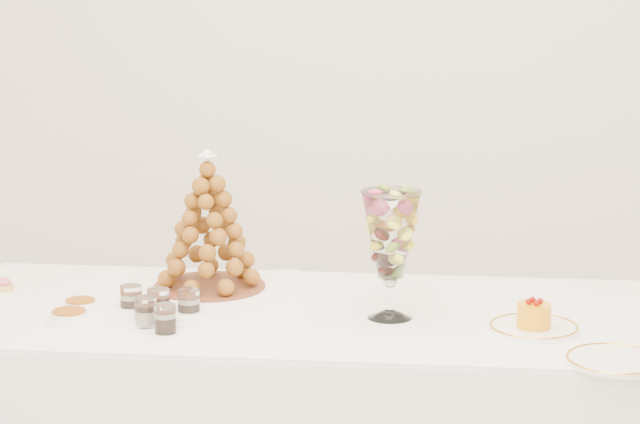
# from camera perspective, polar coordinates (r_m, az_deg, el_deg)

# --- Properties ---
(lace_tray) EXTENTS (0.66, 0.55, 0.02)m
(lace_tray) POSITION_cam_1_polar(r_m,az_deg,el_deg) (3.16, -5.90, -3.89)
(lace_tray) COLOR white
(lace_tray) RESTS_ON buffet_table
(macaron_vase) EXTENTS (0.14, 0.14, 0.31)m
(macaron_vase) POSITION_cam_1_polar(r_m,az_deg,el_deg) (2.96, 3.25, -1.10)
(macaron_vase) COLOR white
(macaron_vase) RESTS_ON buffet_table
(cake_plate) EXTENTS (0.21, 0.21, 0.01)m
(cake_plate) POSITION_cam_1_polar(r_m,az_deg,el_deg) (2.96, 9.75, -5.25)
(cake_plate) COLOR white
(cake_plate) RESTS_ON buffet_table
(spare_plate) EXTENTS (0.22, 0.22, 0.01)m
(spare_plate) POSITION_cam_1_polar(r_m,az_deg,el_deg) (2.77, 13.35, -6.63)
(spare_plate) COLOR white
(spare_plate) RESTS_ON buffet_table
(pink_tart) EXTENTS (0.05, 0.05, 0.03)m
(pink_tart) POSITION_cam_1_polar(r_m,az_deg,el_deg) (3.34, -14.27, -3.25)
(pink_tart) COLOR tan
(pink_tart) RESTS_ON buffet_table
(verrine_a) EXTENTS (0.07, 0.07, 0.07)m
(verrine_a) POSITION_cam_1_polar(r_m,az_deg,el_deg) (3.06, -8.63, -4.00)
(verrine_a) COLOR white
(verrine_a) RESTS_ON buffet_table
(verrine_b) EXTENTS (0.07, 0.07, 0.07)m
(verrine_b) POSITION_cam_1_polar(r_m,az_deg,el_deg) (3.02, -7.39, -4.19)
(verrine_b) COLOR white
(verrine_b) RESTS_ON buffet_table
(verrine_c) EXTENTS (0.07, 0.07, 0.07)m
(verrine_c) POSITION_cam_1_polar(r_m,az_deg,el_deg) (3.01, -6.02, -4.21)
(verrine_c) COLOR white
(verrine_c) RESTS_ON buffet_table
(verrine_d) EXTENTS (0.07, 0.07, 0.07)m
(verrine_d) POSITION_cam_1_polar(r_m,az_deg,el_deg) (2.96, -7.98, -4.54)
(verrine_d) COLOR white
(verrine_d) RESTS_ON buffet_table
(verrine_e) EXTENTS (0.06, 0.06, 0.07)m
(verrine_e) POSITION_cam_1_polar(r_m,az_deg,el_deg) (2.91, -7.09, -4.86)
(verrine_e) COLOR white
(verrine_e) RESTS_ON buffet_table
(ramekin_back) EXTENTS (0.08, 0.08, 0.03)m
(ramekin_back) POSITION_cam_1_polar(r_m,az_deg,el_deg) (3.12, -10.89, -4.24)
(ramekin_back) COLOR white
(ramekin_back) RESTS_ON buffet_table
(ramekin_front) EXTENTS (0.09, 0.09, 0.03)m
(ramekin_front) POSITION_cam_1_polar(r_m,az_deg,el_deg) (3.02, -11.40, -4.75)
(ramekin_front) COLOR white
(ramekin_front) RESTS_ON buffet_table
(croquembouche) EXTENTS (0.29, 0.29, 0.36)m
(croquembouche) POSITION_cam_1_polar(r_m,az_deg,el_deg) (3.17, -5.13, -0.42)
(croquembouche) COLOR brown
(croquembouche) RESTS_ON lace_tray
(mousse_cake) EXTENTS (0.08, 0.08, 0.07)m
(mousse_cake) POSITION_cam_1_polar(r_m,az_deg,el_deg) (2.94, 9.75, -4.67)
(mousse_cake) COLOR orange
(mousse_cake) RESTS_ON cake_plate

